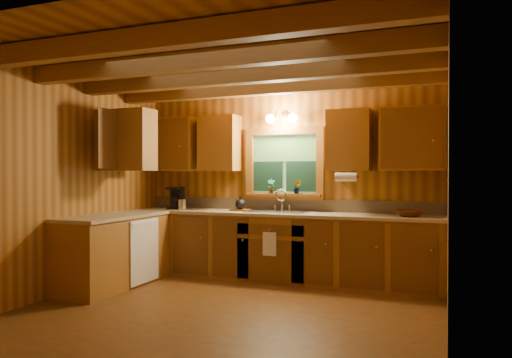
{
  "coord_description": "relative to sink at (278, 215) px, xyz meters",
  "views": [
    {
      "loc": [
        2.09,
        -4.51,
        1.42
      ],
      "look_at": [
        0.0,
        0.8,
        1.35
      ],
      "focal_mm": 34.12,
      "sensor_mm": 36.0,
      "label": 1
    }
  ],
  "objects": [
    {
      "name": "room",
      "position": [
        0.0,
        -1.6,
        0.44
      ],
      "size": [
        4.2,
        4.2,
        4.2
      ],
      "color": "#5B3816",
      "rests_on": "ground"
    },
    {
      "name": "ceiling_beams",
      "position": [
        0.0,
        -1.6,
        1.63
      ],
      "size": [
        4.2,
        2.54,
        0.18
      ],
      "color": "brown",
      "rests_on": "room"
    },
    {
      "name": "base_cabinets",
      "position": [
        -0.49,
        -0.32,
        -0.43
      ],
      "size": [
        4.2,
        2.22,
        0.86
      ],
      "color": "brown",
      "rests_on": "ground"
    },
    {
      "name": "countertop",
      "position": [
        -0.48,
        -0.31,
        0.02
      ],
      "size": [
        4.2,
        2.24,
        0.04
      ],
      "color": "tan",
      "rests_on": "base_cabinets"
    },
    {
      "name": "backsplash",
      "position": [
        0.0,
        0.28,
        0.12
      ],
      "size": [
        4.2,
        0.02,
        0.16
      ],
      "primitive_type": "cube",
      "color": "tan",
      "rests_on": "room"
    },
    {
      "name": "dishwasher_panel",
      "position": [
        -1.47,
        -0.92,
        -0.43
      ],
      "size": [
        0.02,
        0.6,
        0.8
      ],
      "primitive_type": "cube",
      "color": "white",
      "rests_on": "base_cabinets"
    },
    {
      "name": "upper_cabinets",
      "position": [
        -0.56,
        -0.18,
        0.98
      ],
      "size": [
        4.19,
        1.77,
        0.78
      ],
      "color": "brown",
      "rests_on": "room"
    },
    {
      "name": "window",
      "position": [
        0.0,
        0.26,
        0.67
      ],
      "size": [
        1.12,
        0.08,
        1.0
      ],
      "color": "brown",
      "rests_on": "room"
    },
    {
      "name": "window_sill",
      "position": [
        0.0,
        0.22,
        0.26
      ],
      "size": [
        1.06,
        0.14,
        0.04
      ],
      "primitive_type": "cube",
      "color": "brown",
      "rests_on": "room"
    },
    {
      "name": "wall_sconce",
      "position": [
        0.0,
        0.14,
        1.31
      ],
      "size": [
        0.45,
        0.21,
        0.17
      ],
      "color": "black",
      "rests_on": "room"
    },
    {
      "name": "paper_towel_roll",
      "position": [
        0.92,
        -0.07,
        0.51
      ],
      "size": [
        0.27,
        0.11,
        0.11
      ],
      "primitive_type": "cylinder",
      "rotation": [
        0.0,
        1.57,
        0.0
      ],
      "color": "white",
      "rests_on": "upper_cabinets"
    },
    {
      "name": "dish_towel",
      "position": [
        0.0,
        -0.34,
        -0.34
      ],
      "size": [
        0.18,
        0.01,
        0.3
      ],
      "primitive_type": "cube",
      "color": "white",
      "rests_on": "base_cabinets"
    },
    {
      "name": "sink",
      "position": [
        0.0,
        0.0,
        0.0
      ],
      "size": [
        0.82,
        0.48,
        0.43
      ],
      "color": "silver",
      "rests_on": "countertop"
    },
    {
      "name": "coffee_maker",
      "position": [
        -1.6,
        0.05,
        0.2
      ],
      "size": [
        0.18,
        0.23,
        0.32
      ],
      "rotation": [
        0.0,
        0.0,
        0.21
      ],
      "color": "black",
      "rests_on": "countertop"
    },
    {
      "name": "utensil_crock",
      "position": [
        -1.41,
        -0.08,
        0.13
      ],
      "size": [
        0.12,
        0.12,
        0.33
      ],
      "rotation": [
        0.0,
        0.0,
        -0.23
      ],
      "color": "silver",
      "rests_on": "countertop"
    },
    {
      "name": "cutting_board",
      "position": [
        -0.56,
        0.02,
        0.06
      ],
      "size": [
        0.26,
        0.19,
        0.02
      ],
      "primitive_type": "cube",
      "rotation": [
        0.0,
        0.0,
        0.04
      ],
      "color": "brown",
      "rests_on": "countertop"
    },
    {
      "name": "teakettle",
      "position": [
        -0.56,
        0.02,
        0.14
      ],
      "size": [
        0.14,
        0.14,
        0.17
      ],
      "rotation": [
        0.0,
        0.0,
        0.33
      ],
      "color": "black",
      "rests_on": "cutting_board"
    },
    {
      "name": "wicker_basket",
      "position": [
        1.68,
        -0.05,
        0.08
      ],
      "size": [
        0.35,
        0.35,
        0.08
      ],
      "primitive_type": "imported",
      "rotation": [
        0.0,
        0.0,
        -0.06
      ],
      "color": "#48230C",
      "rests_on": "countertop"
    },
    {
      "name": "potted_plant_left",
      "position": [
        -0.17,
        0.2,
        0.38
      ],
      "size": [
        0.12,
        0.1,
        0.2
      ],
      "primitive_type": "imported",
      "rotation": [
        0.0,
        0.0,
        0.35
      ],
      "color": "brown",
      "rests_on": "window_sill"
    },
    {
      "name": "potted_plant_right",
      "position": [
        0.2,
        0.19,
        0.38
      ],
      "size": [
        0.11,
        0.09,
        0.19
      ],
      "primitive_type": "imported",
      "rotation": [
        0.0,
        0.0,
        -0.1
      ],
      "color": "brown",
      "rests_on": "window_sill"
    }
  ]
}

